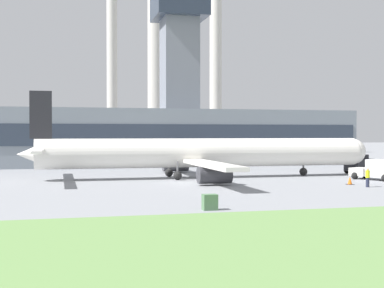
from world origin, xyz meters
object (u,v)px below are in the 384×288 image
(baggage_truck, at_px, (378,170))
(ground_crew_person, at_px, (368,177))
(airplane, at_px, (200,154))
(pushback_tug, at_px, (360,165))

(baggage_truck, height_order, ground_crew_person, baggage_truck)
(airplane, bearing_deg, baggage_truck, -23.34)
(airplane, bearing_deg, pushback_tug, 3.44)
(ground_crew_person, bearing_deg, baggage_truck, 50.39)
(baggage_truck, bearing_deg, pushback_tug, 69.42)
(pushback_tug, xyz_separation_m, ground_crew_person, (-7.81, -13.84, -0.15))
(airplane, bearing_deg, ground_crew_person, -48.55)
(baggage_truck, bearing_deg, ground_crew_person, -129.61)
(pushback_tug, distance_m, ground_crew_person, 15.89)
(ground_crew_person, bearing_deg, airplane, 131.45)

